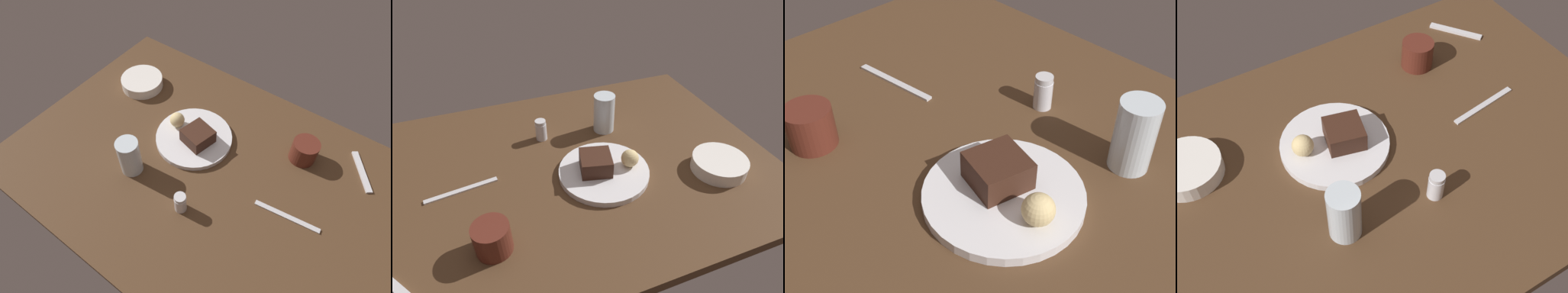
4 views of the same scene
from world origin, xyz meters
TOP-DOWN VIEW (x-y plane):
  - dining_table at (0.00, 0.00)cm, footprint 120.00×84.00cm
  - dessert_plate at (9.11, -7.33)cm, footprint 25.16×25.16cm
  - chocolate_cake_slice at (6.94, -6.49)cm, footprint 10.16×10.26cm
  - bread_roll at (16.54, -8.10)cm, footprint 4.94×4.94cm
  - salt_shaker at (-2.76, 15.39)cm, footprint 3.52×3.52cm
  - water_glass at (17.80, 13.25)cm, footprint 6.74×6.74cm
  - side_bowl at (40.32, -17.01)cm, footprint 15.36×15.36cm
  - coffee_cup at (-23.14, -21.37)cm, footprint 8.25×8.25cm
  - butter_knife at (-28.60, 0.39)cm, footprint 19.02×3.83cm

SIDE VIEW (x-z plane):
  - dining_table at x=0.00cm, z-range 0.00..3.00cm
  - butter_knife at x=-28.60cm, z-range 3.00..3.50cm
  - dessert_plate at x=9.11cm, z-range 3.00..4.71cm
  - side_bowl at x=40.32cm, z-range 3.00..6.87cm
  - salt_shaker at x=-2.76cm, z-range 2.95..9.72cm
  - coffee_cup at x=-23.14cm, z-range 3.00..10.37cm
  - chocolate_cake_slice at x=6.94cm, z-range 4.71..9.62cm
  - bread_roll at x=16.54cm, z-range 4.71..9.65cm
  - water_glass at x=17.80cm, z-range 3.00..15.55cm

